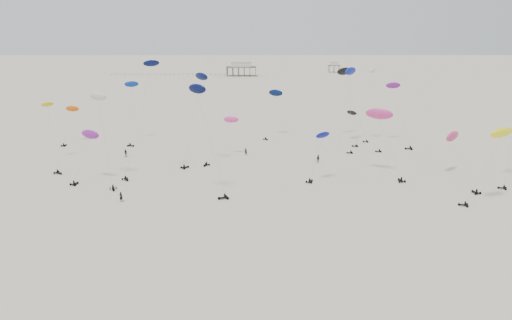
{
  "coord_description": "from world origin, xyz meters",
  "views": [
    {
      "loc": [
        -0.12,
        -5.34,
        31.37
      ],
      "look_at": [
        0.0,
        88.0,
        7.0
      ],
      "focal_mm": 35.0,
      "sensor_mm": 36.0,
      "label": 1
    }
  ],
  "objects_px": {
    "pavilion_small": "(334,68)",
    "spectator_0": "(121,202)",
    "rig_4": "(274,99)",
    "pavilion_main": "(241,70)",
    "rig_0": "(142,104)",
    "rig_9": "(369,85)"
  },
  "relations": [
    {
      "from": "pavilion_main",
      "to": "rig_9",
      "type": "xyz_separation_m",
      "value": [
        41.9,
        -214.63,
        12.32
      ]
    },
    {
      "from": "spectator_0",
      "to": "pavilion_small",
      "type": "bearing_deg",
      "value": -91.34
    },
    {
      "from": "rig_4",
      "to": "rig_9",
      "type": "relative_size",
      "value": 0.67
    },
    {
      "from": "pavilion_small",
      "to": "rig_4",
      "type": "relative_size",
      "value": 0.61
    },
    {
      "from": "rig_0",
      "to": "rig_9",
      "type": "xyz_separation_m",
      "value": [
        56.31,
        34.14,
        0.49
      ]
    },
    {
      "from": "rig_4",
      "to": "spectator_0",
      "type": "relative_size",
      "value": 6.58
    },
    {
      "from": "pavilion_small",
      "to": "rig_9",
      "type": "height_order",
      "value": "rig_9"
    },
    {
      "from": "pavilion_small",
      "to": "spectator_0",
      "type": "height_order",
      "value": "pavilion_small"
    },
    {
      "from": "pavilion_main",
      "to": "rig_0",
      "type": "xyz_separation_m",
      "value": [
        -14.41,
        -248.78,
        11.83
      ]
    },
    {
      "from": "pavilion_main",
      "to": "spectator_0",
      "type": "distance_m",
      "value": 266.71
    },
    {
      "from": "rig_9",
      "to": "pavilion_main",
      "type": "bearing_deg",
      "value": 25.69
    },
    {
      "from": "rig_0",
      "to": "rig_4",
      "type": "xyz_separation_m",
      "value": [
        30.0,
        42.88,
        -4.73
      ]
    },
    {
      "from": "rig_9",
      "to": "spectator_0",
      "type": "xyz_separation_m",
      "value": [
        -57.36,
        -51.59,
        -16.54
      ]
    },
    {
      "from": "rig_4",
      "to": "pavilion_main",
      "type": "bearing_deg",
      "value": -121.14
    },
    {
      "from": "rig_0",
      "to": "spectator_0",
      "type": "relative_size",
      "value": 11.37
    },
    {
      "from": "pavilion_main",
      "to": "spectator_0",
      "type": "xyz_separation_m",
      "value": [
        -15.47,
        -266.23,
        -4.22
      ]
    },
    {
      "from": "rig_0",
      "to": "spectator_0",
      "type": "xyz_separation_m",
      "value": [
        -1.05,
        -17.45,
        -16.05
      ]
    },
    {
      "from": "pavilion_main",
      "to": "spectator_0",
      "type": "relative_size",
      "value": 9.41
    },
    {
      "from": "rig_4",
      "to": "spectator_0",
      "type": "distance_m",
      "value": 68.8
    },
    {
      "from": "rig_0",
      "to": "pavilion_main",
      "type": "bearing_deg",
      "value": -131.41
    },
    {
      "from": "spectator_0",
      "to": "rig_0",
      "type": "bearing_deg",
      "value": -78.7
    },
    {
      "from": "pavilion_main",
      "to": "rig_4",
      "type": "height_order",
      "value": "rig_4"
    }
  ]
}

